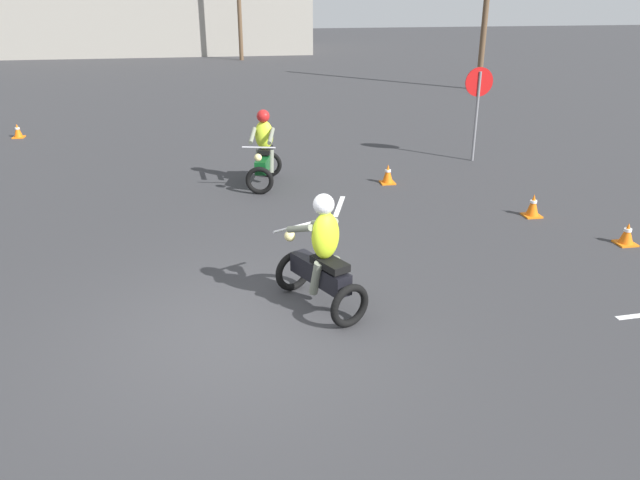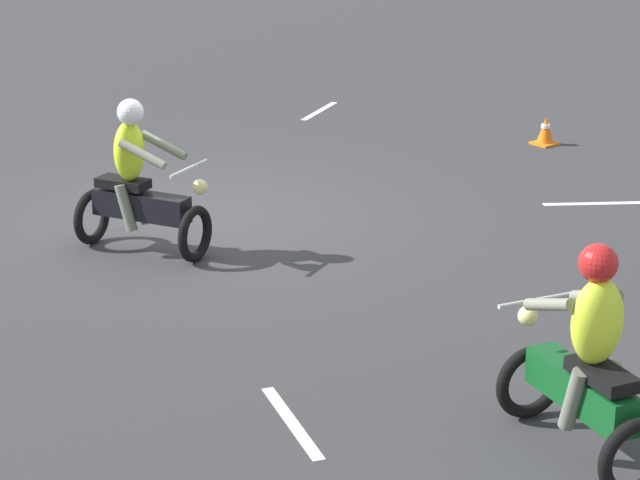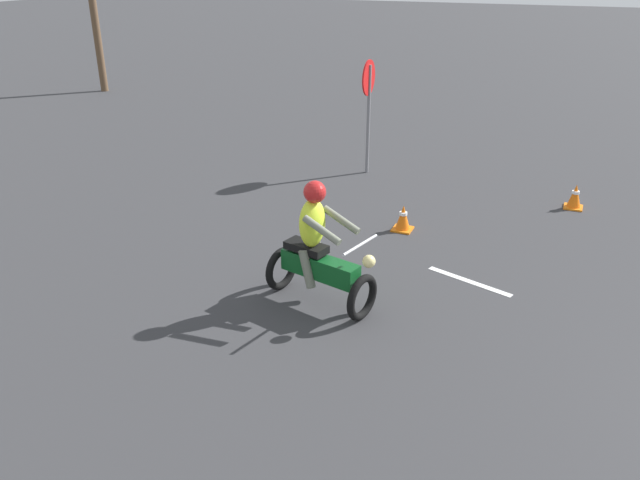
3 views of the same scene
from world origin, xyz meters
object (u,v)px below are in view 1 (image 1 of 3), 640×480
(motorcycle_rider_foreground, at_px, (322,260))
(traffic_cone_far_right, at_px, (533,206))
(stop_sign, at_px, (478,95))
(traffic_cone_mid_left, at_px, (388,174))
(motorcycle_rider_background, at_px, (264,153))
(traffic_cone_far_left, at_px, (627,234))
(traffic_cone_near_left, at_px, (18,131))

(motorcycle_rider_foreground, xyz_separation_m, traffic_cone_far_right, (4.60, 2.97, -0.51))
(stop_sign, xyz_separation_m, traffic_cone_mid_left, (-2.64, -1.57, -1.43))
(motorcycle_rider_background, distance_m, stop_sign, 5.57)
(motorcycle_rider_foreground, xyz_separation_m, motorcycle_rider_background, (-0.29, 5.86, 0.00))
(traffic_cone_far_left, bearing_deg, motorcycle_rider_foreground, -165.81)
(traffic_cone_mid_left, bearing_deg, motorcycle_rider_foreground, -113.79)
(traffic_cone_far_left, bearing_deg, traffic_cone_near_left, 140.67)
(motorcycle_rider_background, distance_m, traffic_cone_near_left, 8.88)
(traffic_cone_far_right, bearing_deg, traffic_cone_far_left, -59.56)
(traffic_cone_far_right, bearing_deg, traffic_cone_mid_left, 130.52)
(traffic_cone_far_left, bearing_deg, traffic_cone_mid_left, 126.97)
(stop_sign, distance_m, traffic_cone_mid_left, 3.38)
(traffic_cone_far_right, bearing_deg, motorcycle_rider_foreground, -147.19)
(motorcycle_rider_background, height_order, traffic_cone_far_left, motorcycle_rider_background)
(motorcycle_rider_background, xyz_separation_m, traffic_cone_mid_left, (2.72, -0.35, -0.52))
(traffic_cone_near_left, bearing_deg, motorcycle_rider_background, -40.85)
(traffic_cone_near_left, relative_size, traffic_cone_far_left, 1.05)
(motorcycle_rider_background, bearing_deg, traffic_cone_far_left, 156.31)
(traffic_cone_near_left, bearing_deg, stop_sign, -20.79)
(motorcycle_rider_background, bearing_deg, stop_sign, -153.37)
(motorcycle_rider_foreground, xyz_separation_m, stop_sign, (5.06, 7.08, 0.91))
(stop_sign, relative_size, traffic_cone_near_left, 5.65)
(stop_sign, bearing_deg, traffic_cone_far_left, -85.35)
(motorcycle_rider_foreground, height_order, traffic_cone_far_left, motorcycle_rider_foreground)
(traffic_cone_far_left, bearing_deg, motorcycle_rider_background, 142.51)
(stop_sign, bearing_deg, traffic_cone_near_left, 159.21)
(motorcycle_rider_foreground, distance_m, traffic_cone_far_left, 5.73)
(motorcycle_rider_foreground, height_order, traffic_cone_mid_left, motorcycle_rider_foreground)
(stop_sign, bearing_deg, traffic_cone_far_right, -96.40)
(stop_sign, xyz_separation_m, traffic_cone_far_left, (0.46, -5.68, -1.45))
(motorcycle_rider_foreground, bearing_deg, traffic_cone_near_left, 94.37)
(motorcycle_rider_background, xyz_separation_m, traffic_cone_far_right, (4.89, -2.89, -0.51))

